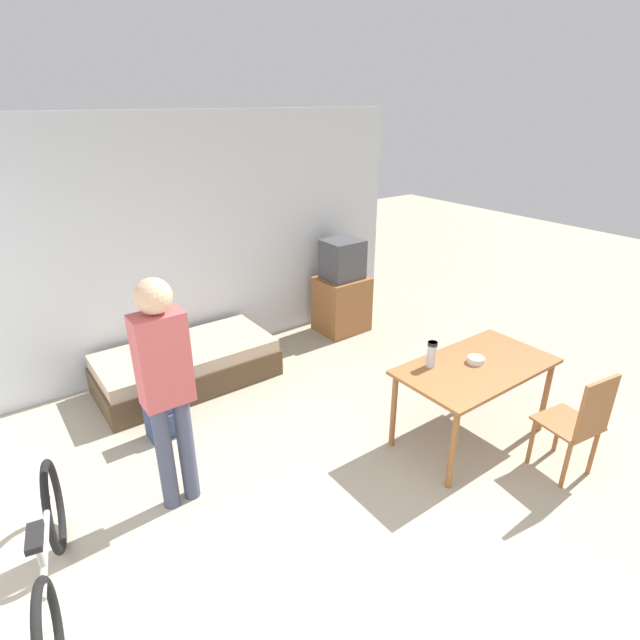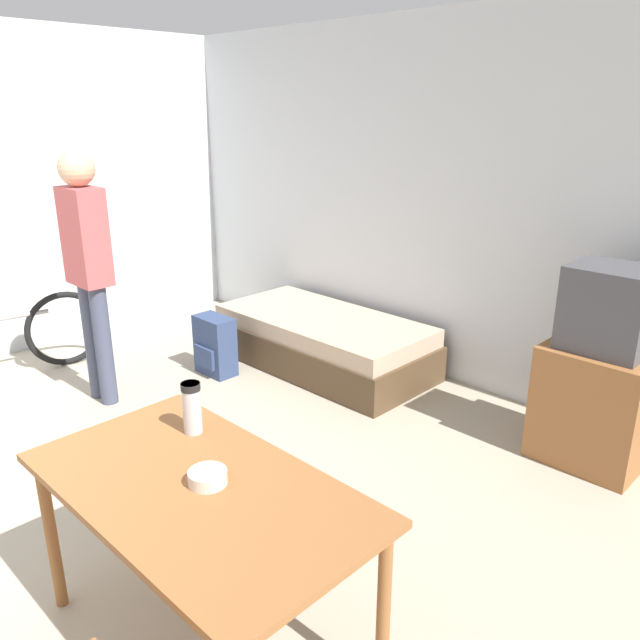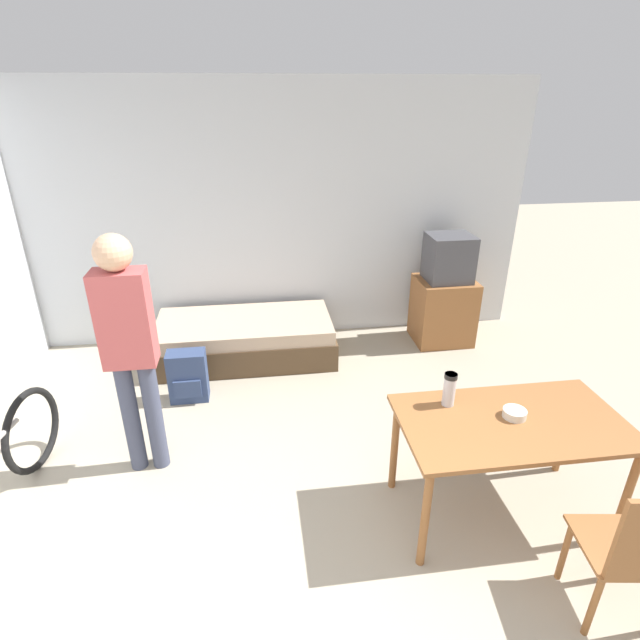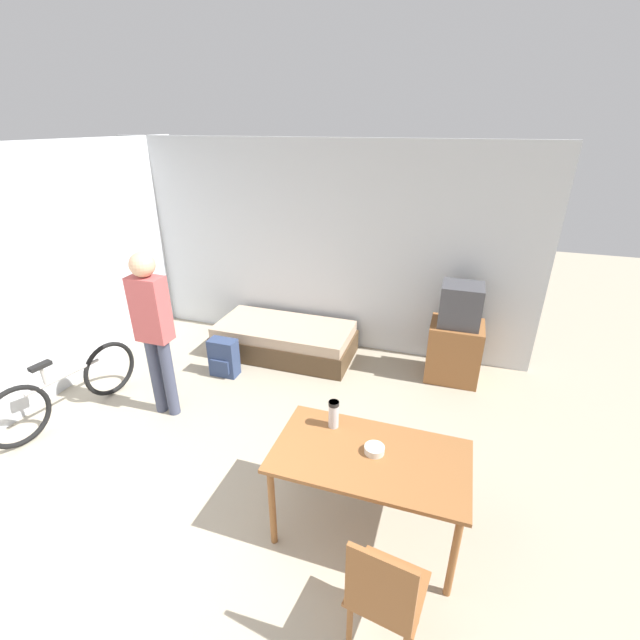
{
  "view_description": "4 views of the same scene",
  "coord_description": "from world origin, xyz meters",
  "views": [
    {
      "loc": [
        -1.82,
        -1.27,
        2.8
      ],
      "look_at": [
        0.6,
        2.03,
        0.97
      ],
      "focal_mm": 28.0,
      "sensor_mm": 36.0,
      "label": 1
    },
    {
      "loc": [
        3.11,
        -0.16,
        2.05
      ],
      "look_at": [
        0.82,
        2.17,
        0.92
      ],
      "focal_mm": 35.0,
      "sensor_mm": 36.0,
      "label": 2
    },
    {
      "loc": [
        -0.08,
        -1.39,
        2.58
      ],
      "look_at": [
        0.4,
        2.12,
        0.93
      ],
      "focal_mm": 28.0,
      "sensor_mm": 36.0,
      "label": 3
    },
    {
      "loc": [
        1.81,
        -1.39,
        2.87
      ],
      "look_at": [
        0.61,
        2.26,
        1.08
      ],
      "focal_mm": 24.0,
      "sensor_mm": 36.0,
      "label": 4
    }
  ],
  "objects": [
    {
      "name": "ground_plane",
      "position": [
        0.0,
        0.0,
        0.0
      ],
      "size": [
        20.0,
        20.0,
        0.0
      ],
      "primitive_type": "plane",
      "color": "#9E937F"
    },
    {
      "name": "wall_left",
      "position": [
        -2.39,
        1.9,
        1.35
      ],
      "size": [
        0.06,
        4.8,
        2.7
      ],
      "color": "silver",
      "rests_on": "ground_plane"
    },
    {
      "name": "bicycle",
      "position": [
        -1.86,
        1.32,
        0.33
      ],
      "size": [
        0.37,
        1.61,
        0.73
      ],
      "color": "black",
      "rests_on": "ground_plane"
    },
    {
      "name": "tv",
      "position": [
        1.94,
        3.39,
        0.53
      ],
      "size": [
        0.61,
        0.53,
        1.21
      ],
      "color": "brown",
      "rests_on": "ground_plane"
    },
    {
      "name": "dining_table",
      "position": [
        1.42,
        0.92,
        0.66
      ],
      "size": [
        1.37,
        0.76,
        0.74
      ],
      "color": "brown",
      "rests_on": "ground_plane"
    },
    {
      "name": "wooden_chair",
      "position": [
        1.68,
        0.12,
        0.52
      ],
      "size": [
        0.46,
        0.46,
        0.94
      ],
      "color": "brown",
      "rests_on": "ground_plane"
    },
    {
      "name": "mate_bowl",
      "position": [
        1.44,
        0.95,
        0.77
      ],
      "size": [
        0.14,
        0.14,
        0.05
      ],
      "color": "beige",
      "rests_on": "dining_table"
    },
    {
      "name": "wall_back",
      "position": [
        0.0,
        3.83,
        1.35
      ],
      "size": [
        5.72,
        0.06,
        2.7
      ],
      "color": "silver",
      "rests_on": "ground_plane"
    },
    {
      "name": "thermos_flask",
      "position": [
        1.09,
        1.14,
        0.87
      ],
      "size": [
        0.08,
        0.08,
        0.23
      ],
      "color": "#B7B7BC",
      "rests_on": "dining_table"
    },
    {
      "name": "person_standing",
      "position": [
        -0.94,
        1.7,
        1.05
      ],
      "size": [
        0.34,
        0.24,
        1.78
      ],
      "color": "#3D4256",
      "rests_on": "ground_plane"
    },
    {
      "name": "backpack",
      "position": [
        -0.73,
        2.56,
        0.24
      ],
      "size": [
        0.34,
        0.22,
        0.48
      ],
      "color": "navy",
      "rests_on": "ground_plane"
    },
    {
      "name": "daybed",
      "position": [
        -0.23,
        3.28,
        0.21
      ],
      "size": [
        1.82,
        0.88,
        0.43
      ],
      "color": "#4C3823",
      "rests_on": "ground_plane"
    }
  ]
}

